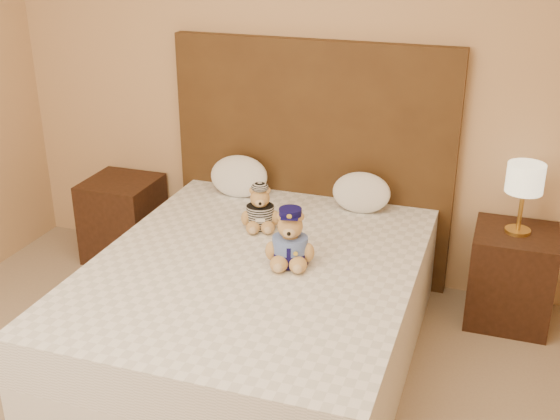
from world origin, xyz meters
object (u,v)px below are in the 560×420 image
at_px(nightstand_right, 511,276).
at_px(teddy_prisoner, 260,207).
at_px(bed, 255,309).
at_px(nightstand_left, 124,219).
at_px(pillow_right, 361,191).
at_px(teddy_police, 290,237).
at_px(pillow_left, 239,174).
at_px(lamp, 525,182).

relative_size(nightstand_right, teddy_prisoner, 2.20).
height_order(bed, nightstand_left, same).
bearing_deg(nightstand_left, pillow_right, 1.07).
xyz_separation_m(nightstand_right, pillow_right, (-0.89, 0.03, 0.40)).
xyz_separation_m(bed, teddy_prisoner, (-0.12, 0.40, 0.40)).
height_order(nightstand_left, teddy_police, teddy_police).
height_order(bed, nightstand_right, same).
bearing_deg(nightstand_left, nightstand_right, 0.00).
distance_m(bed, pillow_right, 0.99).
distance_m(pillow_left, pillow_right, 0.77).
bearing_deg(lamp, pillow_left, 178.97).
bearing_deg(pillow_right, nightstand_right, -1.93).
xyz_separation_m(bed, teddy_police, (0.18, 0.04, 0.42)).
distance_m(bed, nightstand_right, 1.48).
bearing_deg(lamp, pillow_right, 178.07).
relative_size(teddy_police, pillow_left, 0.80).
xyz_separation_m(nightstand_right, teddy_police, (-1.07, -0.76, 0.42)).
relative_size(nightstand_left, teddy_police, 1.84).
bearing_deg(pillow_right, bed, -113.36).
xyz_separation_m(nightstand_right, teddy_prisoner, (-1.37, -0.40, 0.40)).
distance_m(nightstand_right, lamp, 0.57).
relative_size(teddy_police, teddy_prisoner, 1.19).
distance_m(teddy_police, teddy_prisoner, 0.46).
bearing_deg(pillow_left, bed, -63.37).
bearing_deg(teddy_prisoner, lamp, -3.86).
bearing_deg(pillow_left, teddy_police, -53.22).
relative_size(lamp, teddy_police, 1.34).
height_order(teddy_police, teddy_prisoner, teddy_police).
distance_m(nightstand_left, nightstand_right, 2.50).
relative_size(nightstand_right, pillow_left, 1.47).
relative_size(nightstand_right, pillow_right, 1.59).
relative_size(lamp, teddy_prisoner, 1.60).
relative_size(nightstand_left, pillow_right, 1.59).
bearing_deg(nightstand_right, pillow_right, 178.07).
bearing_deg(bed, teddy_prisoner, 106.20).
bearing_deg(pillow_right, teddy_prisoner, -137.57).
relative_size(bed, nightstand_left, 3.64).
xyz_separation_m(bed, nightstand_right, (1.25, 0.80, -0.00)).
height_order(bed, pillow_right, pillow_right).
height_order(teddy_police, pillow_right, teddy_police).
bearing_deg(bed, pillow_right, 66.64).
xyz_separation_m(nightstand_left, teddy_police, (1.43, -0.76, 0.42)).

